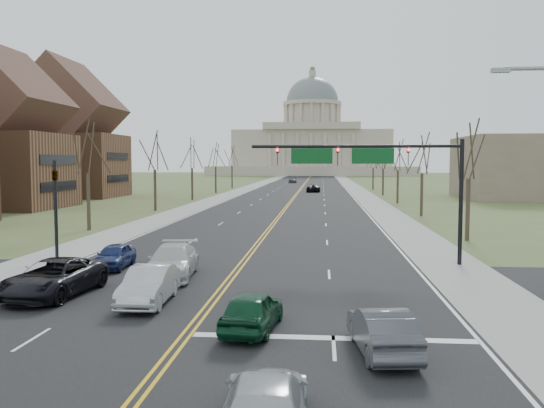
% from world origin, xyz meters
% --- Properties ---
extents(ground, '(600.00, 600.00, 0.00)m').
position_xyz_m(ground, '(0.00, 0.00, 0.00)').
color(ground, '#4E5A2D').
rests_on(ground, ground).
extents(road, '(20.00, 380.00, 0.01)m').
position_xyz_m(road, '(0.00, 110.00, 0.01)').
color(road, black).
rests_on(road, ground).
extents(cross_road, '(120.00, 14.00, 0.01)m').
position_xyz_m(cross_road, '(0.00, 6.00, 0.01)').
color(cross_road, black).
rests_on(cross_road, ground).
extents(sidewalk_left, '(4.00, 380.00, 0.03)m').
position_xyz_m(sidewalk_left, '(-12.00, 110.00, 0.01)').
color(sidewalk_left, gray).
rests_on(sidewalk_left, ground).
extents(sidewalk_right, '(4.00, 380.00, 0.03)m').
position_xyz_m(sidewalk_right, '(12.00, 110.00, 0.01)').
color(sidewalk_right, gray).
rests_on(sidewalk_right, ground).
extents(center_line, '(0.42, 380.00, 0.01)m').
position_xyz_m(center_line, '(0.00, 110.00, 0.01)').
color(center_line, gold).
rests_on(center_line, road).
extents(edge_line_left, '(0.15, 380.00, 0.01)m').
position_xyz_m(edge_line_left, '(-9.80, 110.00, 0.01)').
color(edge_line_left, silver).
rests_on(edge_line_left, road).
extents(edge_line_right, '(0.15, 380.00, 0.01)m').
position_xyz_m(edge_line_right, '(9.80, 110.00, 0.01)').
color(edge_line_right, silver).
rests_on(edge_line_right, road).
extents(stop_bar, '(9.50, 0.50, 0.01)m').
position_xyz_m(stop_bar, '(5.00, -1.00, 0.01)').
color(stop_bar, silver).
rests_on(stop_bar, road).
extents(capitol, '(90.00, 60.00, 50.00)m').
position_xyz_m(capitol, '(0.00, 249.91, 14.20)').
color(capitol, beige).
rests_on(capitol, ground).
extents(signal_mast, '(12.12, 0.44, 7.20)m').
position_xyz_m(signal_mast, '(7.45, 13.50, 5.76)').
color(signal_mast, black).
rests_on(signal_mast, ground).
extents(signal_left, '(0.32, 0.36, 6.00)m').
position_xyz_m(signal_left, '(-11.50, 13.50, 3.71)').
color(signal_left, black).
rests_on(signal_left, ground).
extents(tree_r_0, '(3.74, 3.74, 8.50)m').
position_xyz_m(tree_r_0, '(15.50, 24.00, 6.55)').
color(tree_r_0, '#393021').
rests_on(tree_r_0, ground).
extents(tree_l_0, '(3.96, 3.96, 9.00)m').
position_xyz_m(tree_l_0, '(-15.50, 28.00, 6.94)').
color(tree_l_0, '#393021').
rests_on(tree_l_0, ground).
extents(tree_r_1, '(3.74, 3.74, 8.50)m').
position_xyz_m(tree_r_1, '(15.50, 44.00, 6.55)').
color(tree_r_1, '#393021').
rests_on(tree_r_1, ground).
extents(tree_l_1, '(3.96, 3.96, 9.00)m').
position_xyz_m(tree_l_1, '(-15.50, 48.00, 6.94)').
color(tree_l_1, '#393021').
rests_on(tree_l_1, ground).
extents(tree_r_2, '(3.74, 3.74, 8.50)m').
position_xyz_m(tree_r_2, '(15.50, 64.00, 6.55)').
color(tree_r_2, '#393021').
rests_on(tree_r_2, ground).
extents(tree_l_2, '(3.96, 3.96, 9.00)m').
position_xyz_m(tree_l_2, '(-15.50, 68.00, 6.94)').
color(tree_l_2, '#393021').
rests_on(tree_l_2, ground).
extents(tree_r_3, '(3.74, 3.74, 8.50)m').
position_xyz_m(tree_r_3, '(15.50, 84.00, 6.55)').
color(tree_r_3, '#393021').
rests_on(tree_r_3, ground).
extents(tree_l_3, '(3.96, 3.96, 9.00)m').
position_xyz_m(tree_l_3, '(-15.50, 88.00, 6.94)').
color(tree_l_3, '#393021').
rests_on(tree_l_3, ground).
extents(tree_r_4, '(3.74, 3.74, 8.50)m').
position_xyz_m(tree_r_4, '(15.50, 104.00, 6.55)').
color(tree_r_4, '#393021').
rests_on(tree_r_4, ground).
extents(tree_l_4, '(3.96, 3.96, 9.00)m').
position_xyz_m(tree_l_4, '(-15.50, 108.00, 6.94)').
color(tree_l_4, '#393021').
rests_on(tree_l_4, ground).
extents(bldg_left_mid, '(15.10, 14.28, 20.75)m').
position_xyz_m(bldg_left_mid, '(-36.00, 50.00, 8.54)').
color(bldg_left_mid, brown).
rests_on(bldg_left_mid, ground).
extents(bldg_left_far, '(17.10, 14.28, 23.25)m').
position_xyz_m(bldg_left_far, '(-38.00, 74.00, 9.54)').
color(bldg_left_far, brown).
rests_on(bldg_left_far, ground).
extents(bldg_right_mass, '(25.00, 20.00, 10.00)m').
position_xyz_m(bldg_right_mass, '(40.00, 76.00, 5.00)').
color(bldg_right_mass, '#706450').
rests_on(bldg_right_mass, ground).
extents(car_nb_inner_lead, '(2.11, 4.32, 1.42)m').
position_xyz_m(car_nb_inner_lead, '(2.18, -0.34, 0.72)').
color(car_nb_inner_lead, '#0E3D23').
rests_on(car_nb_inner_lead, road).
extents(car_nb_outer_lead, '(2.05, 4.49, 1.43)m').
position_xyz_m(car_nb_outer_lead, '(6.47, -2.38, 0.73)').
color(car_nb_outer_lead, '#47494E').
rests_on(car_nb_outer_lead, road).
extents(car_nb_inner_second, '(2.10, 4.70, 1.34)m').
position_xyz_m(car_nb_inner_second, '(3.39, -7.89, 0.68)').
color(car_nb_inner_second, '#B0B4B8').
rests_on(car_nb_inner_second, road).
extents(car_sb_inner_lead, '(1.80, 4.74, 1.54)m').
position_xyz_m(car_sb_inner_lead, '(-2.56, 3.07, 0.78)').
color(car_sb_inner_lead, '#B1B3B9').
rests_on(car_sb_inner_lead, road).
extents(car_sb_outer_lead, '(3.22, 6.03, 1.61)m').
position_xyz_m(car_sb_outer_lead, '(-7.14, 4.07, 0.82)').
color(car_sb_outer_lead, black).
rests_on(car_sb_outer_lead, road).
extents(car_sb_inner_second, '(2.79, 5.82, 1.64)m').
position_xyz_m(car_sb_inner_second, '(-3.02, 8.57, 0.83)').
color(car_sb_inner_second, beige).
rests_on(car_sb_inner_second, road).
extents(car_sb_outer_second, '(1.74, 4.05, 1.36)m').
position_xyz_m(car_sb_outer_second, '(-6.87, 10.73, 0.69)').
color(car_sb_outer_second, navy).
rests_on(car_sb_outer_second, road).
extents(car_far_nb, '(2.72, 5.51, 1.50)m').
position_xyz_m(car_far_nb, '(2.99, 92.84, 0.76)').
color(car_far_nb, black).
rests_on(car_far_nb, road).
extents(car_far_sb, '(2.23, 5.01, 1.67)m').
position_xyz_m(car_far_sb, '(-3.57, 141.36, 0.85)').
color(car_far_sb, '#565A5F').
rests_on(car_far_sb, road).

